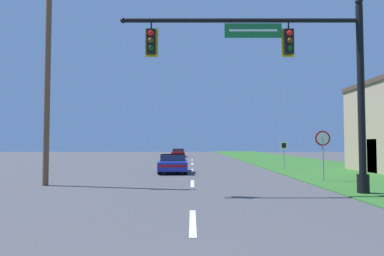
% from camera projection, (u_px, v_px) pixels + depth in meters
% --- Properties ---
extents(grass_verge_right, '(10.00, 110.00, 0.04)m').
position_uv_depth(grass_verge_right, '(303.00, 164.00, 32.17)').
color(grass_verge_right, '#2D6626').
rests_on(grass_verge_right, ground).
extents(road_center_line, '(0.16, 34.80, 0.01)m').
position_uv_depth(road_center_line, '(192.00, 170.00, 24.17)').
color(road_center_line, silver).
rests_on(road_center_line, ground).
extents(signal_mast, '(9.39, 0.47, 7.45)m').
position_uv_depth(signal_mast, '(300.00, 74.00, 13.00)').
color(signal_mast, black).
rests_on(signal_mast, grass_verge_right).
extents(car_ahead, '(2.00, 4.46, 1.19)m').
position_uv_depth(car_ahead, '(173.00, 163.00, 22.57)').
color(car_ahead, black).
rests_on(car_ahead, ground).
extents(far_car, '(1.82, 4.58, 1.19)m').
position_uv_depth(far_car, '(178.00, 153.00, 50.11)').
color(far_car, black).
rests_on(far_car, ground).
extents(stop_sign, '(0.76, 0.07, 2.50)m').
position_uv_depth(stop_sign, '(322.00, 144.00, 17.19)').
color(stop_sign, gray).
rests_on(stop_sign, grass_verge_right).
extents(route_sign_post, '(0.55, 0.06, 2.03)m').
position_uv_depth(route_sign_post, '(284.00, 149.00, 24.81)').
color(route_sign_post, gray).
rests_on(route_sign_post, grass_verge_right).
extents(utility_pole_near, '(1.80, 0.26, 10.92)m').
position_uv_depth(utility_pole_near, '(48.00, 63.00, 15.71)').
color(utility_pole_near, brown).
rests_on(utility_pole_near, ground).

